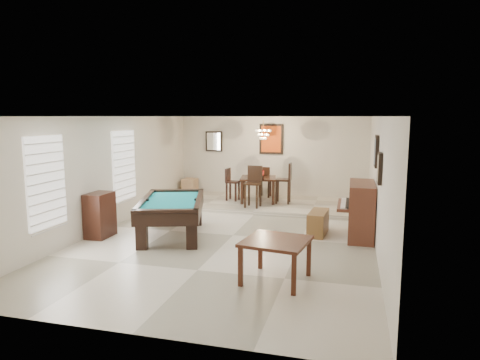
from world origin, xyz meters
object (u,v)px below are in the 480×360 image
at_px(pool_table, 172,218).
at_px(corner_bench, 190,186).
at_px(upright_piano, 355,210).
at_px(piano_bench, 318,223).
at_px(square_table, 276,260).
at_px(apothecary_chest, 100,215).
at_px(dining_chair_south, 253,187).
at_px(chandelier, 263,131).
at_px(flower_vase, 258,170).
at_px(dining_table, 258,187).
at_px(dining_chair_west, 233,184).
at_px(dining_chair_east, 283,183).
at_px(dining_chair_north, 265,182).

relative_size(pool_table, corner_bench, 4.57).
height_order(upright_piano, piano_bench, upright_piano).
bearing_deg(square_table, upright_piano, 67.68).
height_order(piano_bench, apothecary_chest, apothecary_chest).
xyz_separation_m(square_table, dining_chair_south, (-1.50, 4.84, 0.35)).
bearing_deg(chandelier, pool_table, -109.73).
bearing_deg(flower_vase, dining_table, 0.00).
distance_m(flower_vase, dining_chair_west, 0.91).
xyz_separation_m(apothecary_chest, chandelier, (2.76, 4.05, 1.71)).
bearing_deg(dining_chair_south, dining_chair_east, 52.70).
bearing_deg(dining_chair_east, upright_piano, 34.66).
bearing_deg(dining_chair_north, upright_piano, 128.03).
relative_size(square_table, apothecary_chest, 1.01).
height_order(square_table, flower_vase, flower_vase).
height_order(piano_bench, dining_chair_east, dining_chair_east).
relative_size(dining_chair_south, dining_chair_east, 0.97).
relative_size(piano_bench, apothecary_chest, 0.95).
distance_m(piano_bench, apothecary_chest, 4.79).
xyz_separation_m(piano_bench, dining_chair_west, (-2.73, 2.69, 0.34)).
xyz_separation_m(pool_table, dining_table, (1.13, 3.64, 0.15)).
distance_m(piano_bench, chandelier, 3.73).
bearing_deg(dining_chair_south, upright_piano, -30.25).
bearing_deg(chandelier, dining_table, 155.78).
relative_size(dining_table, corner_bench, 1.97).
bearing_deg(piano_bench, dining_chair_north, 118.78).
distance_m(upright_piano, flower_vase, 3.87).
height_order(apothecary_chest, dining_chair_north, dining_chair_north).
height_order(dining_chair_south, dining_chair_north, dining_chair_south).
bearing_deg(upright_piano, corner_bench, 145.53).
xyz_separation_m(apothecary_chest, dining_chair_south, (2.64, 3.32, 0.20)).
bearing_deg(upright_piano, dining_chair_west, 142.31).
bearing_deg(dining_chair_west, dining_table, -84.63).
height_order(dining_chair_west, corner_bench, dining_chair_west).
distance_m(dining_table, dining_chair_west, 0.78).
height_order(dining_table, dining_chair_north, dining_chair_north).
distance_m(square_table, corner_bench, 7.65).
xyz_separation_m(pool_table, dining_chair_east, (1.87, 3.63, 0.31)).
height_order(square_table, apothecary_chest, apothecary_chest).
relative_size(dining_chair_north, dining_chair_west, 1.00).
height_order(upright_piano, dining_chair_west, upright_piano).
distance_m(dining_table, flower_vase, 0.53).
bearing_deg(dining_table, apothecary_chest, -122.40).
bearing_deg(upright_piano, dining_chair_north, 127.50).
height_order(dining_chair_north, chandelier, chandelier).
bearing_deg(dining_chair_north, piano_bench, 119.31).
bearing_deg(piano_bench, dining_chair_south, 135.68).
relative_size(square_table, chandelier, 1.63).
relative_size(apothecary_chest, dining_chair_south, 0.86).
relative_size(upright_piano, apothecary_chest, 1.47).
bearing_deg(pool_table, dining_chair_west, 67.09).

